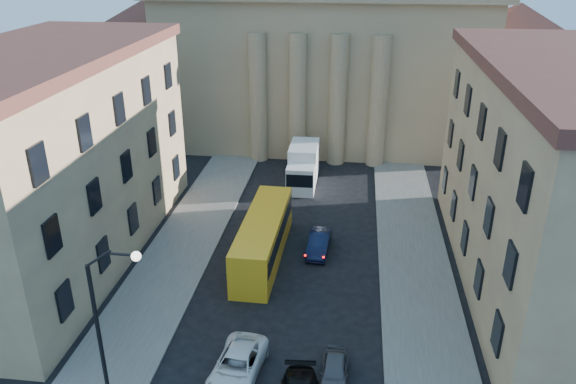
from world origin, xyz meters
name	(u,v)px	position (x,y,z in m)	size (l,w,h in m)	color
sidewalk_left	(158,288)	(-8.50, 18.00, 0.07)	(5.00, 60.00, 0.15)	#5D5A55
sidewalk_right	(421,307)	(8.50, 18.00, 0.07)	(5.00, 60.00, 0.15)	#5D5A55
church	(327,27)	(0.00, 55.47, 11.88)	(68.02, 28.76, 36.60)	#907758
building_left	(48,157)	(-17.00, 22.00, 7.42)	(11.60, 26.60, 14.70)	tan
building_right	(566,180)	(17.00, 22.00, 7.42)	(11.60, 26.60, 14.70)	tan
street_lamp	(107,317)	(-6.97, 8.00, 5.29)	(2.62, 0.44, 8.83)	black
car_left_mid	(237,366)	(-1.64, 10.65, 0.70)	(2.32, 5.04, 1.40)	white
car_right_far	(334,371)	(3.41, 10.99, 0.61)	(1.45, 3.60, 1.23)	#4B4A4F
car_right_distant	(319,243)	(1.65, 24.24, 0.70)	(1.48, 4.24, 1.40)	black
city_bus	(263,236)	(-2.27, 22.91, 1.71)	(2.83, 11.33, 3.18)	#F3AA1B
box_truck	(303,167)	(-0.80, 36.83, 1.69)	(2.62, 6.52, 3.57)	silver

